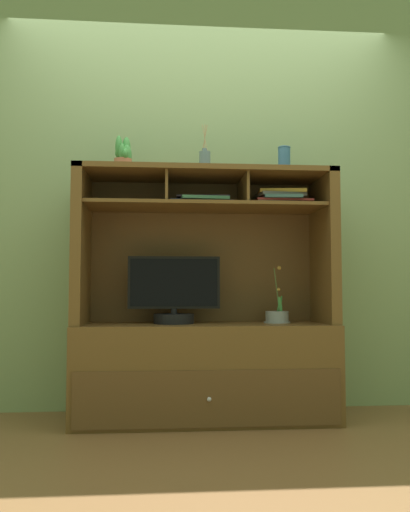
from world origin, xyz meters
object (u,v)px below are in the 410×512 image
magazine_stack_left (202,201)px  potted_orchid (277,317)px  ceramic_vase (284,161)px  magazine_stack_centre (280,199)px  potted_succulent (123,156)px  diffuser_bottle (205,161)px  tv_monitor (174,296)px  media_console (205,342)px

magazine_stack_left → potted_orchid: bearing=6.1°
magazine_stack_left → ceramic_vase: (0.51, 0.05, 0.27)m
magazine_stack_left → magazine_stack_centre: magazine_stack_centre is taller
potted_succulent → magazine_stack_left: bearing=-5.1°
potted_orchid → potted_succulent: size_ratio=1.57×
potted_orchid → diffuser_bottle: (-0.44, -0.01, 0.93)m
tv_monitor → potted_orchid: (0.62, 0.02, -0.13)m
tv_monitor → potted_orchid: size_ratio=1.58×
magazine_stack_left → ceramic_vase: size_ratio=2.17×
ceramic_vase → potted_orchid: bearing=176.9°
magazine_stack_left → potted_succulent: size_ratio=1.71×
media_console → diffuser_bottle: 1.08m
magazine_stack_centre → potted_succulent: bearing=178.3°
media_console → potted_orchid: 0.46m
magazine_stack_centre → potted_succulent: 0.97m
media_console → ceramic_vase: ceramic_vase is taller
potted_orchid → diffuser_bottle: size_ratio=1.16×
magazine_stack_left → potted_succulent: potted_succulent is taller
tv_monitor → ceramic_vase: bearing=1.3°
ceramic_vase → media_console: bearing=-177.9°
tv_monitor → ceramic_vase: ceramic_vase is taller
media_console → magazine_stack_left: 0.83m
tv_monitor → diffuser_bottle: 0.83m
magazine_stack_left → ceramic_vase: ceramic_vase is taller
magazine_stack_centre → tv_monitor: bearing=178.4°
tv_monitor → ceramic_vase: size_ratio=3.16×
diffuser_bottle → potted_succulent: bearing=179.4°
tv_monitor → magazine_stack_centre: magazine_stack_centre is taller
magazine_stack_centre → potted_succulent: potted_succulent is taller
magazine_stack_left → magazine_stack_centre: bearing=1.6°
tv_monitor → magazine_stack_left: (0.16, -0.03, 0.56)m
magazine_stack_centre → diffuser_bottle: 0.51m
magazine_stack_centre → magazine_stack_left: bearing=-178.4°
potted_orchid → tv_monitor: bearing=-178.3°
tv_monitor → potted_orchid: 0.63m
media_console → potted_orchid: bearing=2.7°
tv_monitor → diffuser_bottle: diffuser_bottle is taller
tv_monitor → potted_succulent: (-0.30, 0.01, 0.83)m
potted_orchid → potted_succulent: (-0.92, -0.01, 0.96)m
media_console → tv_monitor: bearing=179.3°
magazine_stack_left → diffuser_bottle: (0.02, 0.04, 0.25)m
tv_monitor → ceramic_vase: 1.06m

